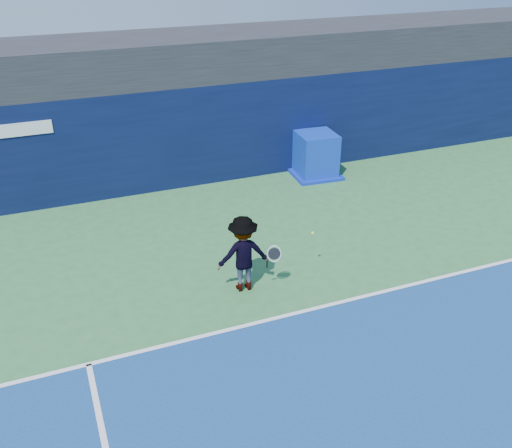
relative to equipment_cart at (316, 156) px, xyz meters
name	(u,v)px	position (x,y,z in m)	size (l,w,h in m)	color
ground	(420,403)	(-2.84, -9.41, -0.63)	(80.00, 80.00, 0.00)	#326F3A
baseline	(333,304)	(-2.84, -6.41, -0.62)	(24.00, 0.10, 0.01)	white
stadium_band	(205,54)	(-2.84, 2.09, 2.97)	(36.00, 3.00, 1.20)	black
back_wall_assembly	(218,130)	(-2.84, 1.09, 0.87)	(36.00, 1.03, 3.00)	#091132
equipment_cart	(316,156)	(0.00, 0.00, 0.00)	(1.53, 1.53, 1.38)	#0C2DAF
tennis_player	(243,254)	(-4.36, -5.14, 0.23)	(1.33, 0.75, 1.73)	white
tennis_ball	(313,233)	(-2.64, -5.00, 0.32)	(0.07, 0.07, 0.07)	#D3FC1C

